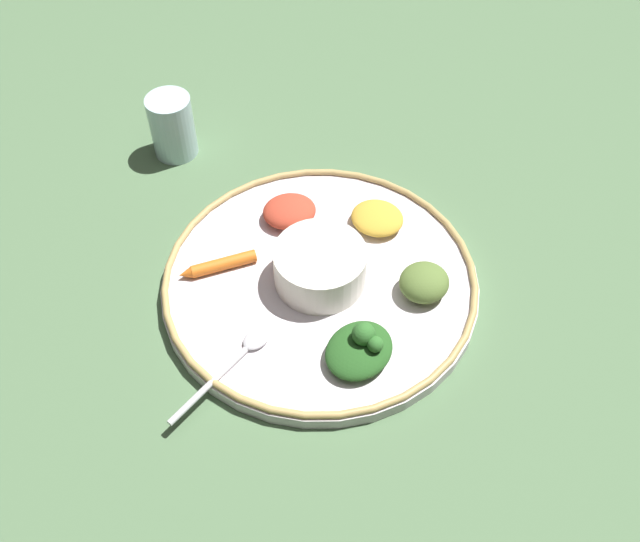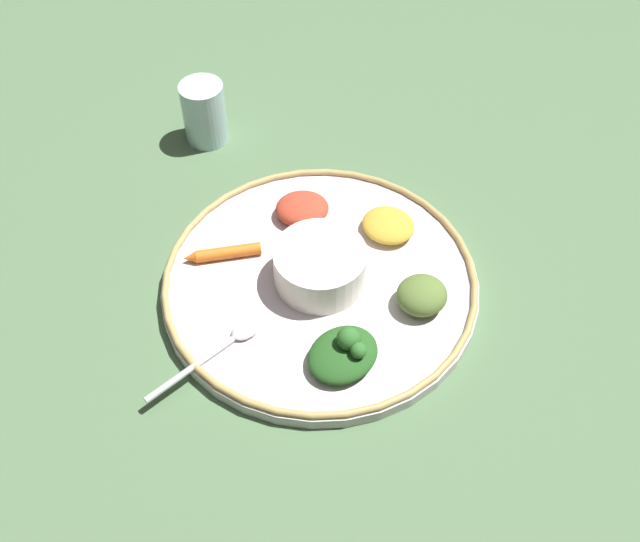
# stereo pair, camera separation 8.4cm
# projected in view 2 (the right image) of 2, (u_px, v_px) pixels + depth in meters

# --- Properties ---
(ground_plane) EXTENTS (2.40, 2.40, 0.00)m
(ground_plane) POSITION_uv_depth(u_px,v_px,m) (320.00, 288.00, 0.86)
(ground_plane) COLOR #4C6B47
(platter) EXTENTS (0.37, 0.37, 0.02)m
(platter) POSITION_uv_depth(u_px,v_px,m) (320.00, 284.00, 0.86)
(platter) COLOR silver
(platter) RESTS_ON ground_plane
(platter_rim) EXTENTS (0.36, 0.36, 0.01)m
(platter_rim) POSITION_uv_depth(u_px,v_px,m) (320.00, 278.00, 0.85)
(platter_rim) COLOR tan
(platter_rim) RESTS_ON platter
(center_bowl) EXTENTS (0.11, 0.11, 0.05)m
(center_bowl) POSITION_uv_depth(u_px,v_px,m) (320.00, 265.00, 0.83)
(center_bowl) COLOR silver
(center_bowl) RESTS_ON platter
(spoon) EXTENTS (0.09, 0.13, 0.01)m
(spoon) POSITION_uv_depth(u_px,v_px,m) (222.00, 346.00, 0.79)
(spoon) COLOR silver
(spoon) RESTS_ON platter
(greens_pile) EXTENTS (0.10, 0.10, 0.04)m
(greens_pile) POSITION_uv_depth(u_px,v_px,m) (344.00, 353.00, 0.77)
(greens_pile) COLOR #23511E
(greens_pile) RESTS_ON platter
(carrot_near_spoon) EXTENTS (0.09, 0.05, 0.01)m
(carrot_near_spoon) POSITION_uv_depth(u_px,v_px,m) (223.00, 253.00, 0.87)
(carrot_near_spoon) COLOR orange
(carrot_near_spoon) RESTS_ON platter
(mound_lentil_yellow) EXTENTS (0.08, 0.08, 0.02)m
(mound_lentil_yellow) POSITION_uv_depth(u_px,v_px,m) (388.00, 225.00, 0.89)
(mound_lentil_yellow) COLOR gold
(mound_lentil_yellow) RESTS_ON platter
(mound_collards) EXTENTS (0.08, 0.08, 0.03)m
(mound_collards) POSITION_uv_depth(u_px,v_px,m) (422.00, 295.00, 0.82)
(mound_collards) COLOR #567033
(mound_collards) RESTS_ON platter
(mound_berbere_red) EXTENTS (0.08, 0.08, 0.03)m
(mound_berbere_red) POSITION_uv_depth(u_px,v_px,m) (302.00, 208.00, 0.91)
(mound_berbere_red) COLOR #B73D28
(mound_berbere_red) RESTS_ON platter
(drinking_glass) EXTENTS (0.06, 0.06, 0.09)m
(drinking_glass) POSITION_uv_depth(u_px,v_px,m) (205.00, 116.00, 1.01)
(drinking_glass) COLOR silver
(drinking_glass) RESTS_ON ground_plane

